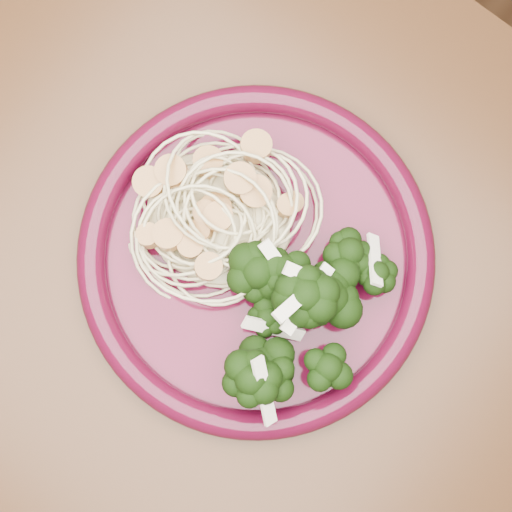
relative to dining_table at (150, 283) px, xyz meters
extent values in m
plane|color=brown|center=(0.00, 0.00, -0.65)|extent=(3.50, 3.50, 0.00)
cube|color=#472814|center=(0.00, 0.00, 0.08)|extent=(1.20, 0.80, 0.04)
cylinder|color=#45091D|center=(0.08, 0.08, 0.10)|extent=(0.35, 0.35, 0.01)
torus|color=#45091D|center=(0.08, 0.08, 0.11)|extent=(0.35, 0.35, 0.03)
ellipsoid|color=beige|center=(0.03, 0.08, 0.12)|extent=(0.15, 0.14, 0.03)
ellipsoid|color=black|center=(0.14, 0.07, 0.13)|extent=(0.12, 0.18, 0.06)
camera|label=1|loc=(0.13, 0.01, 0.73)|focal=50.00mm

